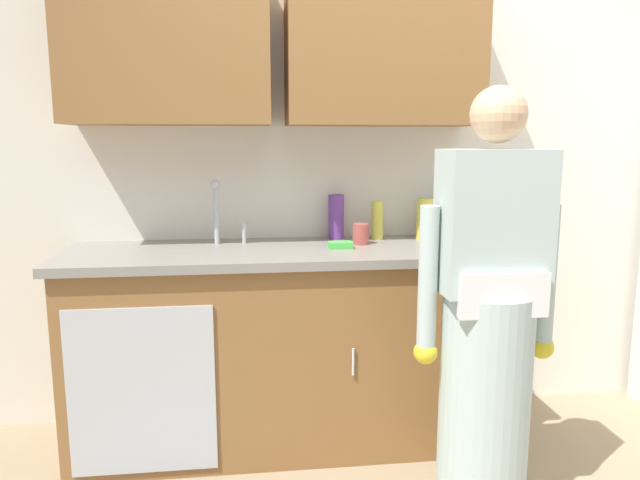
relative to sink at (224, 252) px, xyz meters
The scene contains 12 objects.
kitchen_wall_with_uppers 0.92m from the sink, 23.16° to the left, with size 4.80×0.44×2.70m.
counter_cabinet 0.54m from the sink, ahead, with size 1.90×0.62×0.90m.
countertop 0.26m from the sink, ahead, with size 1.96×0.66×0.04m, color gray.
sink is the anchor object (origin of this frame).
person_at_sink 1.21m from the sink, 33.89° to the right, with size 0.55×0.34×1.62m.
bottle_water_short 1.12m from the sink, 10.10° to the left, with size 0.07×0.07×0.23m, color #334CB2.
bottle_cleaner_spray 1.01m from the sink, ahead, with size 0.08×0.08×0.20m, color #D8D14C.
bottle_soap 0.79m from the sink, 13.90° to the left, with size 0.06×0.06×0.19m, color #D8D14C.
bottle_dish_liquid 0.60m from the sink, 21.62° to the left, with size 0.08×0.08×0.22m, color #66388C.
cup_by_sink 0.65m from the sink, ahead, with size 0.08×0.08×0.10m, color #B24C47.
knife_on_counter 1.11m from the sink, ahead, with size 0.24×0.02×0.01m, color silver.
sponge 0.53m from the sink, ahead, with size 0.11×0.07×0.03m, color #4CBF4C.
Camera 1 is at (-0.70, -1.94, 1.43)m, focal length 32.69 mm.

